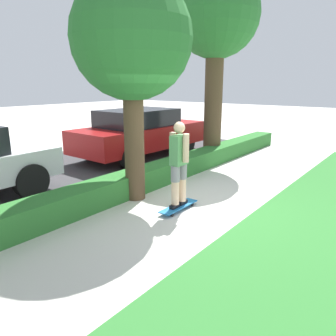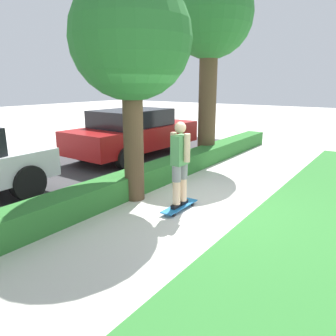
% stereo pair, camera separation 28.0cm
% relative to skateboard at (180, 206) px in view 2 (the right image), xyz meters
% --- Properties ---
extents(ground_plane, '(60.00, 60.00, 0.00)m').
position_rel_skateboard_xyz_m(ground_plane, '(0.33, -0.19, -0.07)').
color(ground_plane, beige).
extents(street_asphalt, '(14.84, 5.00, 0.01)m').
position_rel_skateboard_xyz_m(street_asphalt, '(0.33, 4.01, -0.07)').
color(street_asphalt, '#38383A').
rests_on(street_asphalt, ground_plane).
extents(hedge_row, '(14.84, 0.60, 0.48)m').
position_rel_skateboard_xyz_m(hedge_row, '(0.33, 1.41, 0.17)').
color(hedge_row, '#2D702D').
rests_on(hedge_row, ground_plane).
extents(skateboard, '(0.96, 0.24, 0.08)m').
position_rel_skateboard_xyz_m(skateboard, '(0.00, 0.00, 0.00)').
color(skateboard, '#1E6BAD').
rests_on(skateboard, ground_plane).
extents(skater_person, '(0.49, 0.41, 1.60)m').
position_rel_skateboard_xyz_m(skater_person, '(0.00, 0.00, 0.87)').
color(skater_person, black).
rests_on(skater_person, skateboard).
extents(tree_mid, '(2.32, 2.32, 4.33)m').
position_rel_skateboard_xyz_m(tree_mid, '(-0.01, 1.12, 3.04)').
color(tree_mid, brown).
rests_on(tree_mid, ground_plane).
extents(tree_far, '(2.52, 2.52, 5.55)m').
position_rel_skateboard_xyz_m(tree_far, '(4.15, 1.70, 4.06)').
color(tree_far, brown).
rests_on(tree_far, ground_plane).
extents(parked_car_middle, '(4.74, 1.99, 1.54)m').
position_rel_skateboard_xyz_m(parked_car_middle, '(3.11, 3.79, 0.73)').
color(parked_car_middle, maroon).
rests_on(parked_car_middle, ground_plane).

